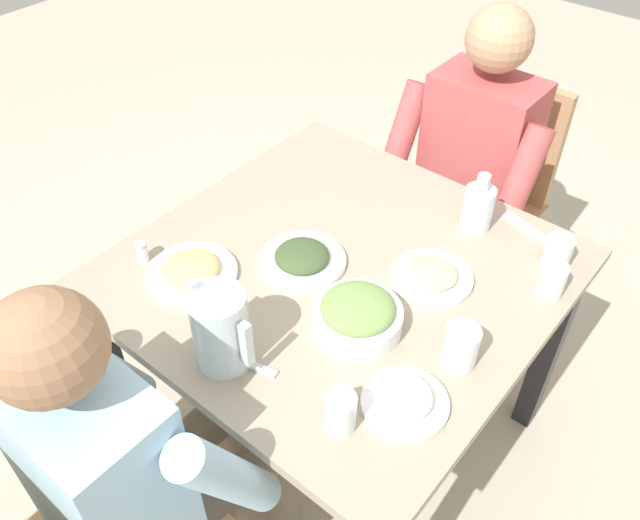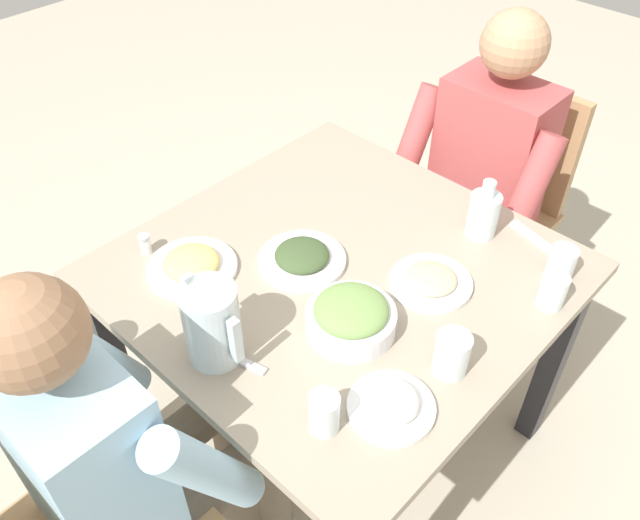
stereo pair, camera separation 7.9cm
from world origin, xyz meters
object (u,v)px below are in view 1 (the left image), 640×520
Objects in this scene: diner_far at (459,182)px; plate_yoghurt at (405,399)px; water_glass_by_pitcher at (461,347)px; water_glass_center at (558,253)px; dining_table at (339,297)px; chair_far at (484,190)px; plate_dolmas at (302,258)px; plate_beans at (432,276)px; plate_fries at (191,271)px; water_glass_far_right at (552,280)px; salt_shaker at (142,252)px; water_pitcher at (221,329)px; salad_bowl at (357,315)px; oil_carafe at (478,209)px; water_glass_far_left at (341,412)px; diner_near at (147,458)px.

diner_far is 6.58× the size of plate_yoghurt.
water_glass_center is at bearing 86.16° from water_glass_by_pitcher.
diner_far is at bearing 91.09° from dining_table.
chair_far is 1.02m from water_glass_by_pitcher.
plate_dolmas is at bearing 177.13° from water_glass_by_pitcher.
diner_far reaches higher than plate_beans.
diner_far is at bearing 74.32° from plate_fries.
water_glass_far_right is (0.45, -0.38, 0.13)m from diner_far.
water_pitcher is at bearing -13.12° from salt_shaker.
salad_bowl is 0.25m from plate_dolmas.
dining_table is 0.38m from plate_fries.
salad_bowl reaches higher than salt_shaker.
oil_carafe is at bearing 95.37° from plate_beans.
salt_shaker is at bearing 174.73° from water_glass_far_left.
water_glass_center is (0.41, 0.34, 0.15)m from dining_table.
water_glass_center is at bearing 60.24° from water_pitcher.
water_glass_by_pitcher is at bearing 38.81° from water_pitcher.
plate_beans is at bearing -73.57° from chair_far.
plate_yoghurt is 1.82× the size of water_glass_by_pitcher.
oil_carafe is (-0.02, 0.25, 0.04)m from plate_beans.
plate_yoghurt is at bearing -27.50° from salad_bowl.
water_glass_center is 0.98× the size of water_glass_far_left.
diner_near is 0.77m from plate_beans.
plate_dolmas is 2.24× the size of water_glass_by_pitcher.
water_pitcher reaches higher than plate_fries.
water_pitcher is at bearing -113.05° from plate_beans.
water_glass_center reaches higher than plate_yoghurt.
water_glass_far_right is at bearing 53.05° from salad_bowl.
plate_dolmas is at bearing 38.02° from salt_shaker.
diner_near and diner_far have the same top height.
oil_carafe is (0.19, -0.47, 0.29)m from chair_far.
diner_far is at bearing 90.17° from water_pitcher.
chair_far is at bearing 109.04° from plate_yoghurt.
diner_far reaches higher than water_glass_far_right.
plate_beans is at bearing 79.01° from salad_bowl.
plate_dolmas is 0.32m from plate_beans.
water_pitcher is 2.12× the size of water_glass_far_left.
water_glass_far_right is at bearing -22.54° from oil_carafe.
chair_far is 1.26m from water_pitcher.
water_pitcher is 0.40m from plate_yoghurt.
water_glass_center is (0.49, 0.39, 0.03)m from plate_dolmas.
water_pitcher is at bearing -89.86° from chair_far.
chair_far is 1.25m from water_glass_far_left.
chair_far is 0.75× the size of diner_far.
diner_far is at bearing 146.41° from water_glass_center.
plate_dolmas is at bearing 156.70° from plate_yoghurt.
plate_dolmas is 0.40m from salt_shaker.
diner_far is at bearing -90.00° from chair_far.
salad_bowl is at bearing 57.18° from water_pitcher.
water_pitcher is at bearing -141.19° from water_glass_by_pitcher.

